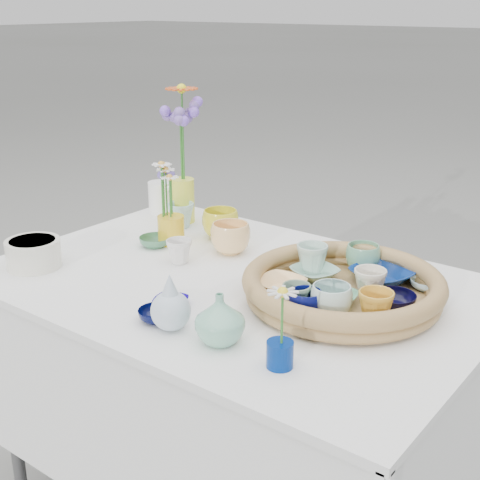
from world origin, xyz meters
The scene contains 32 objects.
wicker_tray centered at (0.28, 0.05, 0.80)m, with size 0.47×0.47×0.08m, color brown, non-canonical shape.
tray_ceramic_0 centered at (0.32, 0.18, 0.80)m, with size 0.14×0.14×0.03m, color navy.
tray_ceramic_1 centered at (0.40, 0.07, 0.80)m, with size 0.10×0.10×0.03m, color black.
tray_ceramic_2 centered at (0.40, -0.03, 0.82)m, with size 0.08×0.08×0.07m, color gold.
tray_ceramic_3 centered at (0.28, -0.01, 0.80)m, with size 0.12×0.12×0.03m, color #61A97E.
tray_ceramic_4 centered at (0.23, -0.08, 0.81)m, with size 0.07×0.07×0.06m, color gray.
tray_ceramic_5 centered at (0.17, 0.10, 0.80)m, with size 0.11×0.11×0.03m, color #92BFAB.
tray_ceramic_6 centered at (0.15, 0.13, 0.82)m, with size 0.08×0.08×0.07m, color #B3D3C3.
tray_ceramic_7 centered at (0.33, 0.08, 0.82)m, with size 0.08×0.08×0.07m, color silver.
tray_ceramic_8 centered at (0.42, 0.21, 0.80)m, with size 0.08×0.08×0.02m, color #A9D6E9.
tray_ceramic_9 centered at (0.27, -0.09, 0.81)m, with size 0.08×0.08×0.06m, color #070C50.
tray_ceramic_10 centered at (0.15, -0.01, 0.80)m, with size 0.11×0.11×0.03m, color #FFCC85.
tray_ceramic_11 centered at (0.31, -0.06, 0.82)m, with size 0.09×0.09×0.07m, color silver.
tray_ceramic_12 centered at (0.24, 0.22, 0.82)m, with size 0.09×0.09×0.07m, color #64A47D.
loose_ceramic_0 centered at (-0.24, 0.24, 0.81)m, with size 0.11×0.11×0.09m, color yellow.
loose_ceramic_1 centered at (-0.13, 0.15, 0.81)m, with size 0.11×0.11×0.09m, color #FFCA7E.
loose_ceramic_2 centered at (-0.34, 0.06, 0.78)m, with size 0.09×0.09×0.03m, color #3D7450.
loose_ceramic_3 centered at (-0.20, 0.01, 0.80)m, with size 0.07×0.07×0.07m, color silver.
loose_ceramic_4 centered at (-0.03, -0.21, 0.77)m, with size 0.08×0.08×0.02m, color #0D0077.
loose_ceramic_5 centered at (-0.40, 0.24, 0.80)m, with size 0.08×0.08×0.08m, color #A5D2CE.
loose_ceramic_6 centered at (0.00, -0.28, 0.78)m, with size 0.09×0.09×0.03m, color black.
fluted_bowl centered at (-0.49, -0.25, 0.80)m, with size 0.14×0.14×0.08m, color silver, non-canonical shape.
bud_vase_paleblue centered at (0.05, -0.29, 0.83)m, with size 0.09×0.09×0.13m, color silver, non-canonical shape.
bud_vase_seafoam centered at (0.17, -0.27, 0.82)m, with size 0.10×0.10×0.11m, color #77B99A.
bud_vase_cobalt centered at (0.33, -0.28, 0.79)m, with size 0.05×0.05×0.05m, color navy.
single_daisy centered at (0.33, -0.28, 0.87)m, with size 0.07×0.07×0.13m, color silver, non-canonical shape.
tall_vase_yellow centered at (-0.43, 0.28, 0.84)m, with size 0.08×0.08×0.14m, color yellow.
gerbera centered at (-0.43, 0.29, 1.05)m, with size 0.12×0.12×0.30m, color #DD511B, non-canonical shape.
hydrangea centered at (-0.43, 0.29, 1.01)m, with size 0.08×0.08×0.30m, color #7A5BB3, non-canonical shape.
white_pitcher centered at (-0.56, 0.31, 0.82)m, with size 0.11×0.08×0.11m, color white, non-canonical shape.
daisy_cup centered at (-0.32, 0.11, 0.81)m, with size 0.08×0.08×0.08m, color gold.
daisy_posy centered at (-0.34, 0.11, 0.93)m, with size 0.08×0.08×0.16m, color white, non-canonical shape.
Camera 1 is at (0.96, -1.23, 1.43)m, focal length 50.00 mm.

